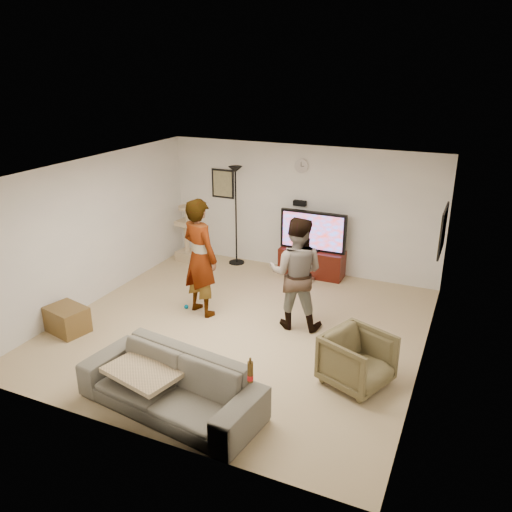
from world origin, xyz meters
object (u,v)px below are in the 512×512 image
at_px(tv, 313,231).
at_px(sofa, 171,385).
at_px(person_left, 200,257).
at_px(armchair, 357,360).
at_px(side_table, 67,319).
at_px(person_right, 296,273).
at_px(beer_bottle, 250,372).
at_px(cat_tree, 186,233).
at_px(tv_stand, 312,262).
at_px(floor_lamp, 236,216).

bearing_deg(tv, sofa, -92.72).
xyz_separation_m(person_left, armchair, (2.86, -0.98, -0.63)).
xyz_separation_m(person_left, side_table, (-1.58, -1.43, -0.78)).
height_order(person_right, beer_bottle, person_right).
xyz_separation_m(person_left, person_right, (1.58, 0.20, -0.09)).
bearing_deg(cat_tree, tv, 5.83).
bearing_deg(side_table, tv_stand, 53.57).
relative_size(floor_lamp, cat_tree, 1.68).
bearing_deg(sofa, armchair, 44.37).
relative_size(person_left, person_right, 1.10).
height_order(tv, beer_bottle, tv).
height_order(person_left, side_table, person_left).
bearing_deg(tv, person_left, -116.92).
bearing_deg(armchair, tv, 49.60).
distance_m(tv, person_left, 2.58).
height_order(person_left, beer_bottle, person_left).
height_order(armchair, side_table, armchair).
distance_m(tv_stand, beer_bottle, 4.80).
height_order(tv, cat_tree, tv).
height_order(floor_lamp, beer_bottle, floor_lamp).
height_order(floor_lamp, person_right, floor_lamp).
bearing_deg(person_right, beer_bottle, 89.98).
relative_size(person_left, beer_bottle, 7.87).
bearing_deg(floor_lamp, tv, 0.56).
relative_size(person_left, side_table, 3.21).
bearing_deg(person_left, beer_bottle, 150.75).
relative_size(sofa, side_table, 3.74).
bearing_deg(person_left, tv_stand, -95.95).
height_order(tv, floor_lamp, floor_lamp).
xyz_separation_m(cat_tree, person_left, (1.51, -2.02, 0.38)).
height_order(tv, sofa, tv).
bearing_deg(floor_lamp, sofa, -73.19).
relative_size(sofa, armchair, 2.91).
bearing_deg(cat_tree, beer_bottle, -51.62).
distance_m(tv, floor_lamp, 1.64).
distance_m(sofa, side_table, 2.71).
height_order(cat_tree, side_table, cat_tree).
height_order(cat_tree, beer_bottle, cat_tree).
relative_size(floor_lamp, person_left, 1.03).
bearing_deg(cat_tree, armchair, -34.56).
height_order(tv_stand, beer_bottle, beer_bottle).
distance_m(tv_stand, floor_lamp, 1.80).
bearing_deg(armchair, floor_lamp, 67.87).
relative_size(person_right, sofa, 0.79).
height_order(sofa, side_table, sofa).
relative_size(tv, person_right, 0.72).
xyz_separation_m(cat_tree, person_right, (3.09, -1.82, 0.30)).
height_order(tv, side_table, tv).
distance_m(tv_stand, side_table, 4.63).
distance_m(cat_tree, sofa, 5.06).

